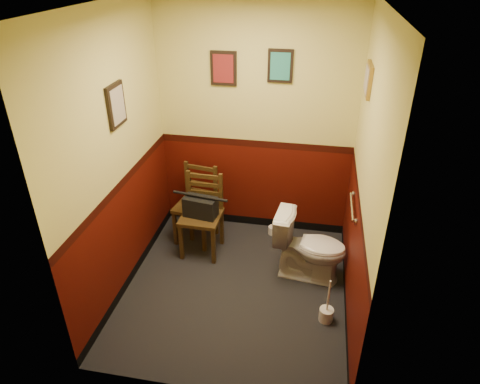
% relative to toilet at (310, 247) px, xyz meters
% --- Properties ---
extents(floor, '(2.20, 2.40, 0.00)m').
position_rel_toilet_xyz_m(floor, '(-0.72, -0.34, -0.37)').
color(floor, black).
rests_on(floor, ground).
extents(ceiling, '(2.20, 2.40, 0.00)m').
position_rel_toilet_xyz_m(ceiling, '(-0.72, -0.34, 2.33)').
color(ceiling, silver).
rests_on(ceiling, ground).
extents(wall_back, '(2.20, 0.00, 2.70)m').
position_rel_toilet_xyz_m(wall_back, '(-0.72, 0.86, 0.98)').
color(wall_back, '#420C05').
rests_on(wall_back, ground).
extents(wall_front, '(2.20, 0.00, 2.70)m').
position_rel_toilet_xyz_m(wall_front, '(-0.72, -1.54, 0.98)').
color(wall_front, '#420C05').
rests_on(wall_front, ground).
extents(wall_left, '(0.00, 2.40, 2.70)m').
position_rel_toilet_xyz_m(wall_left, '(-1.82, -0.34, 0.98)').
color(wall_left, '#420C05').
rests_on(wall_left, ground).
extents(wall_right, '(0.00, 2.40, 2.70)m').
position_rel_toilet_xyz_m(wall_right, '(0.38, -0.34, 0.98)').
color(wall_right, '#420C05').
rests_on(wall_right, ground).
extents(grab_bar, '(0.05, 0.56, 0.06)m').
position_rel_toilet_xyz_m(grab_bar, '(0.35, -0.09, 0.58)').
color(grab_bar, silver).
rests_on(grab_bar, wall_right).
extents(framed_print_back_a, '(0.28, 0.04, 0.36)m').
position_rel_toilet_xyz_m(framed_print_back_a, '(-1.07, 0.84, 1.58)').
color(framed_print_back_a, black).
rests_on(framed_print_back_a, wall_back).
extents(framed_print_back_b, '(0.26, 0.04, 0.34)m').
position_rel_toilet_xyz_m(framed_print_back_b, '(-0.47, 0.84, 1.63)').
color(framed_print_back_b, black).
rests_on(framed_print_back_b, wall_back).
extents(framed_print_left, '(0.04, 0.30, 0.38)m').
position_rel_toilet_xyz_m(framed_print_left, '(-1.80, -0.24, 1.48)').
color(framed_print_left, black).
rests_on(framed_print_left, wall_left).
extents(framed_print_right, '(0.04, 0.34, 0.28)m').
position_rel_toilet_xyz_m(framed_print_right, '(0.36, 0.26, 1.68)').
color(framed_print_right, olive).
rests_on(framed_print_right, wall_right).
extents(toilet, '(0.79, 0.50, 0.73)m').
position_rel_toilet_xyz_m(toilet, '(0.00, 0.00, 0.00)').
color(toilet, white).
rests_on(toilet, floor).
extents(toilet_brush, '(0.13, 0.13, 0.48)m').
position_rel_toilet_xyz_m(toilet_brush, '(0.20, -0.62, -0.29)').
color(toilet_brush, silver).
rests_on(toilet_brush, floor).
extents(chair_left, '(0.49, 0.49, 0.91)m').
position_rel_toilet_xyz_m(chair_left, '(-1.34, 0.47, 0.09)').
color(chair_left, '#452F14').
rests_on(chair_left, floor).
extents(chair_right, '(0.44, 0.44, 0.92)m').
position_rel_toilet_xyz_m(chair_right, '(-1.21, 0.25, 0.10)').
color(chair_right, '#452F14').
rests_on(chair_right, floor).
extents(handbag, '(0.38, 0.23, 0.26)m').
position_rel_toilet_xyz_m(handbag, '(-1.21, 0.21, 0.23)').
color(handbag, black).
rests_on(handbag, chair_right).
extents(tp_stack, '(0.23, 0.12, 0.20)m').
position_rel_toilet_xyz_m(tp_stack, '(-0.40, 0.69, -0.28)').
color(tp_stack, silver).
rests_on(tp_stack, floor).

